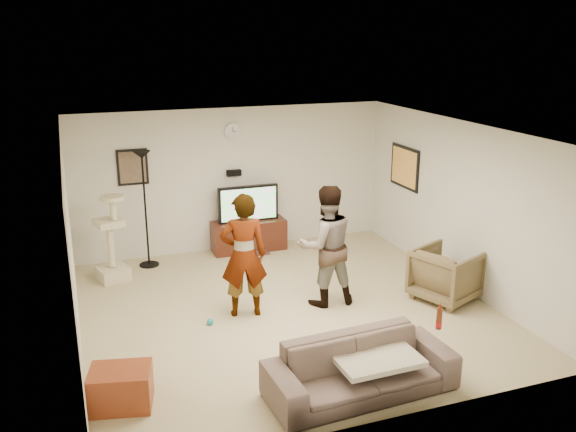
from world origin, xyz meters
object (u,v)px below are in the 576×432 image
object	(u,v)px
floor_lamp	(145,210)
beer_bottle	(439,318)
person_left	(244,255)
armchair	(446,275)
tv	(248,204)
cat_tree	(110,238)
person_right	(326,246)
tv_stand	(249,235)
sofa	(361,368)
side_table	(121,388)

from	to	relation	value
floor_lamp	beer_bottle	size ratio (longest dim) A/B	7.70
person_left	armchair	distance (m)	2.95
tv	cat_tree	size ratio (longest dim) A/B	0.78
person_left	person_right	bearing A→B (deg)	-171.24
tv_stand	tv	xyz separation A→B (m)	(0.00, 0.00, 0.59)
tv_stand	sofa	xyz separation A→B (m)	(-0.15, -4.73, 0.03)
sofa	beer_bottle	distance (m)	1.03
side_table	cat_tree	bearing A→B (deg)	86.65
person_right	side_table	xyz separation A→B (m)	(-2.99, -1.61, -0.66)
tv	sofa	size ratio (longest dim) A/B	0.52
sofa	tv_stand	bearing A→B (deg)	85.14
side_table	person_left	bearing A→B (deg)	42.32
person_left	armchair	size ratio (longest dim) A/B	2.05
tv_stand	person_left	world-z (taller)	person_left
beer_bottle	cat_tree	bearing A→B (deg)	127.27
person_right	armchair	world-z (taller)	person_right
person_right	tv_stand	bearing A→B (deg)	-79.43
sofa	beer_bottle	bearing A→B (deg)	-2.99
tv	side_table	world-z (taller)	tv
tv_stand	person_left	distance (m)	2.65
beer_bottle	armchair	world-z (taller)	beer_bottle
cat_tree	person_right	bearing A→B (deg)	-34.75
cat_tree	armchair	distance (m)	5.08
tv	floor_lamp	distance (m)	1.78
tv	side_table	size ratio (longest dim) A/B	1.71
tv	person_right	xyz separation A→B (m)	(0.39, -2.49, 0.01)
cat_tree	side_table	size ratio (longest dim) A/B	2.20
tv	person_left	distance (m)	2.58
cat_tree	armchair	size ratio (longest dim) A/B	1.63
person_right	sofa	world-z (taller)	person_right
armchair	side_table	bearing A→B (deg)	81.09
floor_lamp	beer_bottle	world-z (taller)	floor_lamp
tv	sofa	xyz separation A→B (m)	(-0.15, -4.73, -0.56)
person_right	beer_bottle	distance (m)	2.28
tv	beer_bottle	distance (m)	4.80
tv	floor_lamp	xyz separation A→B (m)	(-1.78, -0.15, 0.11)
tv	person_right	world-z (taller)	person_right
beer_bottle	side_table	xyz separation A→B (m)	(-3.38, 0.63, -0.51)
side_table	tv_stand	bearing A→B (deg)	57.70
tv_stand	person_left	size ratio (longest dim) A/B	0.75
person_left	beer_bottle	xyz separation A→B (m)	(1.57, -2.27, -0.14)
person_left	tv_stand	bearing A→B (deg)	-97.18
cat_tree	armchair	world-z (taller)	cat_tree
sofa	beer_bottle	world-z (taller)	beer_bottle
tv	person_left	bearing A→B (deg)	-107.75
tv_stand	armchair	distance (m)	3.63
tv	tv_stand	bearing A→B (deg)	0.00
floor_lamp	person_left	bearing A→B (deg)	-66.81
floor_lamp	armchair	bearing A→B (deg)	-36.29
sofa	armchair	size ratio (longest dim) A/B	2.43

